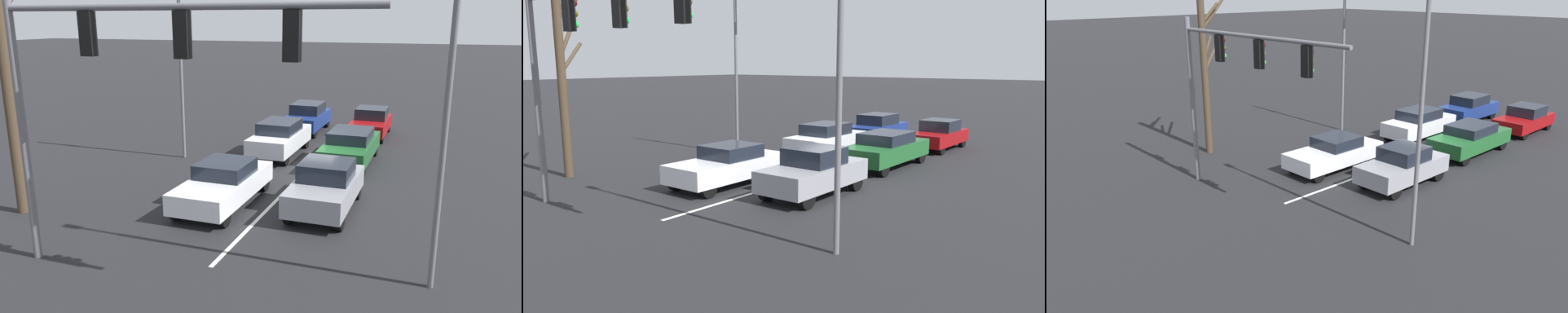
{
  "view_description": "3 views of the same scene",
  "coord_description": "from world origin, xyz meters",
  "views": [
    {
      "loc": [
        -5.13,
        19.52,
        5.93
      ],
      "look_at": [
        0.6,
        3.97,
        1.47
      ],
      "focal_mm": 35.0,
      "sensor_mm": 36.0,
      "label": 1
    },
    {
      "loc": [
        -11.05,
        17.8,
        4.34
      ],
      "look_at": [
        -0.33,
        4.12,
        1.11
      ],
      "focal_mm": 35.0,
      "sensor_mm": 36.0,
      "label": 2
    },
    {
      "loc": [
        -13.42,
        20.49,
        7.75
      ],
      "look_at": [
        1.15,
        6.98,
        1.08
      ],
      "focal_mm": 35.0,
      "sensor_mm": 36.0,
      "label": 3
    }
  ],
  "objects": [
    {
      "name": "car_maroon_leftlane_third",
      "position": [
        -1.5,
        -7.07,
        0.74
      ],
      "size": [
        1.76,
        4.01,
        1.48
      ],
      "color": "maroon",
      "rests_on": "ground_plane"
    },
    {
      "name": "bare_tree_near",
      "position": [
        7.3,
        7.77,
        3.92
      ],
      "size": [
        1.42,
        1.77,
        7.25
      ],
      "color": "#423323",
      "rests_on": "ground_plane"
    },
    {
      "name": "lane_stripe_left_divider",
      "position": [
        0.0,
        1.61,
        0.01
      ],
      "size": [
        0.12,
        15.22,
        0.01
      ],
      "primitive_type": "cube",
      "color": "silver",
      "rests_on": "ground_plane"
    },
    {
      "name": "car_silver_midlane_second",
      "position": [
        1.79,
        -1.75,
        0.82
      ],
      "size": [
        1.77,
        4.36,
        1.58
      ],
      "color": "silver",
      "rests_on": "ground_plane"
    },
    {
      "name": "street_lamp_left_shoulder",
      "position": [
        -4.9,
        8.33,
        4.63
      ],
      "size": [
        2.24,
        0.24,
        7.95
      ],
      "color": "slate",
      "rests_on": "ground_plane"
    },
    {
      "name": "car_darkgreen_leftlane_second",
      "position": [
        -1.48,
        -1.32,
        0.78
      ],
      "size": [
        1.86,
        4.68,
        1.48
      ],
      "color": "#1E5928",
      "rests_on": "ground_plane"
    },
    {
      "name": "ground_plane",
      "position": [
        0.0,
        0.0,
        0.0
      ],
      "size": [
        240.0,
        240.0,
        0.0
      ],
      "primitive_type": "plane",
      "color": "black"
    },
    {
      "name": "car_white_midlane_front",
      "position": [
        1.53,
        4.97,
        0.73
      ],
      "size": [
        1.84,
        4.62,
        1.44
      ],
      "color": "silver",
      "rests_on": "ground_plane"
    },
    {
      "name": "car_gray_leftlane_front",
      "position": [
        -1.75,
        4.37,
        0.81
      ],
      "size": [
        1.79,
        4.08,
        1.61
      ],
      "color": "gray",
      "rests_on": "ground_plane"
    },
    {
      "name": "car_navy_midlane_third",
      "position": [
        1.93,
        -7.04,
        0.8
      ],
      "size": [
        1.75,
        4.1,
        1.57
      ],
      "color": "navy",
      "rests_on": "ground_plane"
    },
    {
      "name": "traffic_signal_gantry",
      "position": [
        1.71,
        10.2,
        4.9
      ],
      "size": [
        8.62,
        0.37,
        6.65
      ],
      "color": "slate",
      "rests_on": "ground_plane"
    },
    {
      "name": "street_lamp_right_shoulder",
      "position": [
        5.4,
        0.16,
        4.53
      ],
      "size": [
        2.11,
        0.24,
        7.79
      ],
      "color": "slate",
      "rests_on": "ground_plane"
    }
  ]
}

